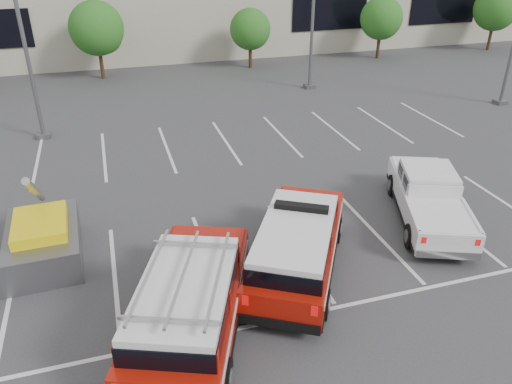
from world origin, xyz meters
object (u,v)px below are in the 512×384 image
at_px(tree_mid_left, 98,30).
at_px(utility_rig, 40,243).
at_px(tree_far_right, 496,10).
at_px(tree_mid_right, 251,31).
at_px(ladder_suv, 191,307).
at_px(light_pole_left, 20,22).
at_px(fire_chief_suv, 297,249).
at_px(tree_right, 382,20).
at_px(white_pickup, 428,202).

bearing_deg(tree_mid_left, utility_rig, -96.82).
bearing_deg(utility_rig, tree_far_right, 29.96).
xyz_separation_m(tree_mid_right, ladder_suv, (-8.81, -24.77, -1.64)).
distance_m(light_pole_left, fire_chief_suv, 15.78).
bearing_deg(fire_chief_suv, tree_right, 86.45).
relative_size(tree_right, ladder_suv, 0.76).
relative_size(tree_right, tree_far_right, 0.91).
bearing_deg(white_pickup, ladder_suv, -138.19).
distance_m(tree_far_right, fire_chief_suv, 34.58).
distance_m(tree_mid_left, tree_right, 20.00).
height_order(light_pole_left, utility_rig, light_pole_left).
relative_size(tree_mid_left, tree_mid_right, 1.21).
height_order(light_pole_left, ladder_suv, light_pole_left).
relative_size(tree_mid_left, ladder_suv, 0.83).
distance_m(tree_mid_right, white_pickup, 21.78).
xyz_separation_m(fire_chief_suv, utility_rig, (-6.90, 2.73, -0.20)).
xyz_separation_m(light_pole_left, white_pickup, (12.75, -11.65, -4.53)).
distance_m(tree_right, light_pole_left, 25.30).
relative_size(tree_mid_left, utility_rig, 1.35).
xyz_separation_m(tree_mid_left, tree_far_right, (30.00, 0.00, 0.00)).
distance_m(tree_far_right, utility_rig, 38.44).
height_order(tree_right, light_pole_left, light_pole_left).
xyz_separation_m(tree_right, light_pole_left, (-23.09, -10.05, 2.41)).
relative_size(tree_right, fire_chief_suv, 0.76).
bearing_deg(tree_far_right, tree_right, -180.00).
relative_size(ladder_suv, utility_rig, 1.63).
xyz_separation_m(tree_mid_left, white_pickup, (9.66, -21.69, -2.39)).
relative_size(tree_mid_right, utility_rig, 1.12).
relative_size(tree_mid_right, ladder_suv, 0.68).
xyz_separation_m(tree_mid_right, white_pickup, (-0.34, -21.69, -1.85)).
xyz_separation_m(tree_far_right, utility_rig, (-32.45, -20.46, -2.45)).
relative_size(tree_mid_right, tree_far_right, 0.82).
bearing_deg(tree_mid_left, fire_chief_suv, -79.14).
height_order(tree_far_right, utility_rig, tree_far_right).
distance_m(tree_mid_left, light_pole_left, 10.73).
height_order(fire_chief_suv, utility_rig, utility_rig).
xyz_separation_m(fire_chief_suv, white_pickup, (5.21, 1.50, -0.14)).
relative_size(tree_far_right, fire_chief_suv, 0.84).
xyz_separation_m(tree_right, fire_chief_suv, (-15.55, -23.20, -1.98)).
relative_size(white_pickup, utility_rig, 1.58).
relative_size(light_pole_left, ladder_suv, 1.75).
height_order(ladder_suv, utility_rig, utility_rig).
relative_size(tree_mid_right, tree_right, 0.90).
bearing_deg(tree_mid_right, tree_far_right, 0.00).
distance_m(tree_mid_left, fire_chief_suv, 23.73).
xyz_separation_m(tree_mid_right, fire_chief_suv, (-5.55, -23.20, -1.71)).
bearing_deg(white_pickup, tree_mid_right, 110.95).
height_order(tree_far_right, ladder_suv, tree_far_right).
bearing_deg(fire_chief_suv, ladder_suv, -123.93).
height_order(light_pole_left, white_pickup, light_pole_left).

